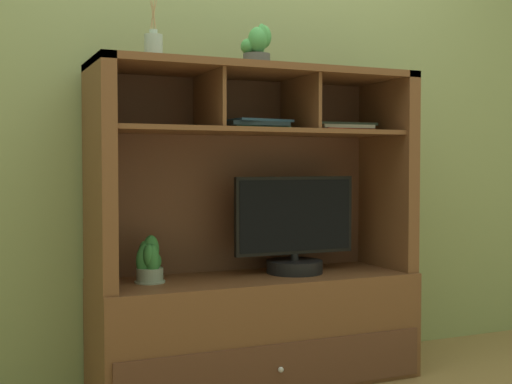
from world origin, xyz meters
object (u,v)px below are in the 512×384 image
object	(u,v)px
tv_monitor	(295,234)
magazine_stack_centre	(338,127)
potted_orchid	(149,262)
magazine_stack_left	(253,125)
diffuser_bottle	(153,47)
potted_succulent	(257,47)
media_console	(255,285)

from	to	relation	value
tv_monitor	magazine_stack_centre	distance (m)	0.55
potted_orchid	tv_monitor	bearing A→B (deg)	-1.47
magazine_stack_left	magazine_stack_centre	bearing A→B (deg)	4.17
magazine_stack_centre	potted_orchid	bearing A→B (deg)	-177.65
diffuser_bottle	potted_succulent	size ratio (longest dim) A/B	1.40
potted_orchid	potted_succulent	bearing A→B (deg)	-3.93
magazine_stack_centre	diffuser_bottle	xyz separation A→B (m)	(-0.91, -0.08, 0.30)
media_console	magazine_stack_left	size ratio (longest dim) A/B	4.82
magazine_stack_left	potted_succulent	xyz separation A→B (m)	(0.00, -0.04, 0.33)
media_console	diffuser_bottle	size ratio (longest dim) A/B	5.45
media_console	magazine_stack_left	xyz separation A→B (m)	(-0.00, 0.02, 0.71)
magazine_stack_left	diffuser_bottle	xyz separation A→B (m)	(-0.46, -0.05, 0.30)
tv_monitor	diffuser_bottle	bearing A→B (deg)	-177.63
potted_orchid	diffuser_bottle	distance (m)	0.89
media_console	diffuser_bottle	world-z (taller)	diffuser_bottle
tv_monitor	media_console	bearing A→B (deg)	178.55
media_console	potted_orchid	bearing A→B (deg)	178.52
media_console	magazine_stack_centre	world-z (taller)	media_console
tv_monitor	potted_orchid	distance (m)	0.68
media_console	potted_succulent	xyz separation A→B (m)	(0.00, -0.02, 1.04)
potted_orchid	magazine_stack_left	world-z (taller)	magazine_stack_left
potted_orchid	media_console	bearing A→B (deg)	-1.48
media_console	potted_orchid	size ratio (longest dim) A/B	7.23
magazine_stack_centre	potted_succulent	distance (m)	0.56
media_console	magazine_stack_left	distance (m)	0.71
diffuser_bottle	potted_succulent	xyz separation A→B (m)	(0.46, 0.01, 0.03)
diffuser_bottle	media_console	bearing A→B (deg)	3.96
magazine_stack_left	magazine_stack_centre	distance (m)	0.45
magazine_stack_left	magazine_stack_centre	size ratio (longest dim) A/B	0.89
magazine_stack_left	magazine_stack_centre	world-z (taller)	same
magazine_stack_left	potted_orchid	bearing A→B (deg)	-179.39
media_console	diffuser_bottle	distance (m)	1.11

